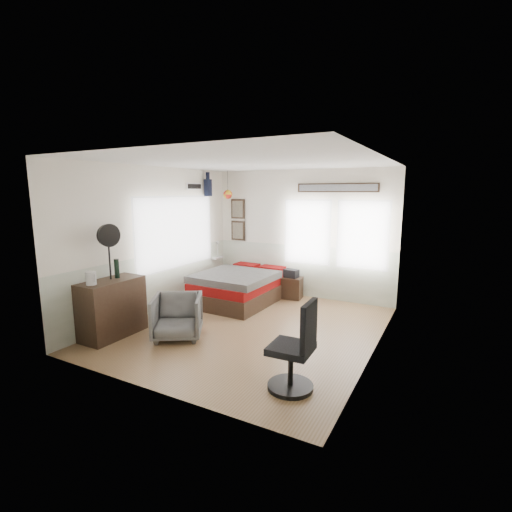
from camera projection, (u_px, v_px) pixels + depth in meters
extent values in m
cube|color=olive|center=(250.00, 328.00, 6.18)|extent=(4.00, 4.50, 0.01)
cube|color=silver|center=(301.00, 234.00, 7.90)|extent=(4.00, 0.02, 2.70)
cube|color=silver|center=(148.00, 276.00, 4.00)|extent=(4.00, 0.02, 2.70)
cube|color=silver|center=(156.00, 240.00, 6.88)|extent=(0.02, 4.50, 2.70)
cube|color=silver|center=(378.00, 259.00, 5.02)|extent=(0.02, 4.50, 2.70)
cube|color=white|center=(249.00, 162.00, 5.72)|extent=(4.00, 4.50, 0.02)
cube|color=#B3BFA6|center=(300.00, 271.00, 8.03)|extent=(4.00, 0.01, 1.10)
cube|color=#B3BFA6|center=(158.00, 282.00, 7.02)|extent=(0.01, 4.50, 1.10)
cube|color=#B3BFA6|center=(375.00, 315.00, 5.16)|extent=(0.01, 4.50, 1.10)
cube|color=silver|center=(177.00, 232.00, 7.32)|extent=(0.03, 2.20, 1.35)
cube|color=silver|center=(307.00, 232.00, 7.79)|extent=(0.95, 0.03, 1.30)
cube|color=silver|center=(363.00, 235.00, 7.25)|extent=(0.95, 0.03, 1.30)
cube|color=#372214|center=(238.00, 231.00, 8.59)|extent=(0.35, 0.03, 0.45)
cube|color=#372214|center=(238.00, 209.00, 8.51)|extent=(0.35, 0.03, 0.45)
cube|color=#7F7259|center=(238.00, 231.00, 8.58)|extent=(0.27, 0.01, 0.37)
cube|color=#7F7259|center=(237.00, 209.00, 8.49)|extent=(0.27, 0.01, 0.37)
cube|color=#372214|center=(337.00, 188.00, 7.35)|extent=(1.65, 0.03, 0.18)
cube|color=gray|center=(337.00, 188.00, 7.34)|extent=(1.58, 0.01, 0.13)
cube|color=white|center=(194.00, 186.00, 7.69)|extent=(0.02, 0.48, 0.14)
sphere|color=red|center=(228.00, 194.00, 8.27)|extent=(0.20, 0.20, 0.20)
cube|color=#342017|center=(241.00, 294.00, 7.67)|extent=(1.42, 1.99, 0.31)
cube|color=#A40C08|center=(241.00, 282.00, 7.63)|extent=(1.38, 1.95, 0.18)
cube|color=slate|center=(235.00, 277.00, 7.41)|extent=(1.47, 1.45, 0.14)
cube|color=#A40C08|center=(246.00, 267.00, 8.43)|extent=(0.55, 0.35, 0.14)
cube|color=#A40C08|center=(271.00, 269.00, 8.13)|extent=(0.55, 0.35, 0.14)
cube|color=#342017|center=(112.00, 308.00, 5.79)|extent=(0.48, 1.00, 0.90)
imported|color=#5C5C5C|center=(177.00, 317.00, 5.72)|extent=(1.01, 1.01, 0.68)
cube|color=#342017|center=(291.00, 288.00, 7.87)|extent=(0.49, 0.42, 0.45)
cylinder|color=black|center=(290.00, 386.00, 4.28)|extent=(0.53, 0.53, 0.05)
cylinder|color=black|center=(291.00, 368.00, 4.24)|extent=(0.06, 0.06, 0.41)
cube|color=black|center=(291.00, 348.00, 4.20)|extent=(0.49, 0.49, 0.08)
cube|color=black|center=(309.00, 326.00, 4.06)|extent=(0.08, 0.43, 0.53)
cylinder|color=silver|center=(91.00, 278.00, 5.41)|extent=(0.15, 0.15, 0.20)
cube|color=silver|center=(95.00, 278.00, 5.37)|extent=(0.02, 0.02, 0.12)
cylinder|color=black|center=(117.00, 268.00, 5.83)|extent=(0.08, 0.08, 0.30)
cylinder|color=black|center=(110.00, 258.00, 5.71)|extent=(0.03, 0.03, 0.67)
cylinder|color=black|center=(108.00, 235.00, 5.65)|extent=(0.13, 0.34, 0.33)
cylinder|color=black|center=(110.00, 235.00, 5.63)|extent=(0.09, 0.35, 0.36)
cube|color=black|center=(291.00, 273.00, 7.82)|extent=(0.32, 0.23, 0.17)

